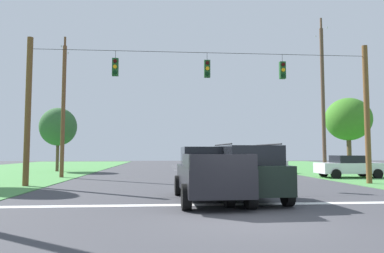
{
  "coord_description": "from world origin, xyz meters",
  "views": [
    {
      "loc": [
        -2.15,
        -8.92,
        1.77
      ],
      "look_at": [
        -0.44,
        12.73,
        3.34
      ],
      "focal_mm": 32.69,
      "sensor_mm": 36.0,
      "label": 1
    }
  ],
  "objects_px": {
    "overhead_signal_span": "(204,106)",
    "pickup_truck": "(209,174)",
    "utility_pole_near_left": "(63,108)",
    "suv_black": "(245,171)",
    "distant_car_crossing_white": "(349,166)",
    "utility_pole_mid_right": "(323,98)",
    "tree_roadside_left": "(58,127)",
    "tree_roadside_far_right": "(348,119)",
    "distant_car_oncoming": "(259,164)"
  },
  "relations": [
    {
      "from": "overhead_signal_span",
      "to": "utility_pole_mid_right",
      "type": "xyz_separation_m",
      "value": [
        9.55,
        6.09,
        1.47
      ]
    },
    {
      "from": "pickup_truck",
      "to": "overhead_signal_span",
      "type": "bearing_deg",
      "value": 85.35
    },
    {
      "from": "tree_roadside_far_right",
      "to": "tree_roadside_left",
      "type": "xyz_separation_m",
      "value": [
        -25.27,
        3.54,
        -0.53
      ]
    },
    {
      "from": "distant_car_oncoming",
      "to": "utility_pole_mid_right",
      "type": "xyz_separation_m",
      "value": [
        3.9,
        -3.59,
        4.92
      ]
    },
    {
      "from": "distant_car_crossing_white",
      "to": "tree_roadside_left",
      "type": "bearing_deg",
      "value": 157.11
    },
    {
      "from": "utility_pole_mid_right",
      "to": "pickup_truck",
      "type": "bearing_deg",
      "value": -129.82
    },
    {
      "from": "utility_pole_mid_right",
      "to": "overhead_signal_span",
      "type": "bearing_deg",
      "value": -147.45
    },
    {
      "from": "overhead_signal_span",
      "to": "pickup_truck",
      "type": "xyz_separation_m",
      "value": [
        -0.48,
        -5.93,
        -3.28
      ]
    },
    {
      "from": "utility_pole_mid_right",
      "to": "utility_pole_near_left",
      "type": "bearing_deg",
      "value": -179.77
    },
    {
      "from": "tree_roadside_far_right",
      "to": "tree_roadside_left",
      "type": "relative_size",
      "value": 1.11
    },
    {
      "from": "distant_car_crossing_white",
      "to": "tree_roadside_far_right",
      "type": "height_order",
      "value": "tree_roadside_far_right"
    },
    {
      "from": "overhead_signal_span",
      "to": "distant_car_oncoming",
      "type": "bearing_deg",
      "value": 59.75
    },
    {
      "from": "distant_car_oncoming",
      "to": "utility_pole_near_left",
      "type": "xyz_separation_m",
      "value": [
        -14.74,
        -3.67,
        3.98
      ]
    },
    {
      "from": "pickup_truck",
      "to": "utility_pole_mid_right",
      "type": "relative_size",
      "value": 0.46
    },
    {
      "from": "distant_car_oncoming",
      "to": "tree_roadside_left",
      "type": "bearing_deg",
      "value": 167.16
    },
    {
      "from": "distant_car_crossing_white",
      "to": "tree_roadside_far_right",
      "type": "relative_size",
      "value": 0.67
    },
    {
      "from": "distant_car_oncoming",
      "to": "tree_roadside_far_right",
      "type": "distance_m",
      "value": 8.81
    },
    {
      "from": "distant_car_oncoming",
      "to": "distant_car_crossing_white",
      "type": "bearing_deg",
      "value": -48.37
    },
    {
      "from": "distant_car_crossing_white",
      "to": "pickup_truck",
      "type": "bearing_deg",
      "value": -136.83
    },
    {
      "from": "suv_black",
      "to": "utility_pole_near_left",
      "type": "height_order",
      "value": "utility_pole_near_left"
    },
    {
      "from": "pickup_truck",
      "to": "suv_black",
      "type": "bearing_deg",
      "value": 4.22
    },
    {
      "from": "overhead_signal_span",
      "to": "utility_pole_mid_right",
      "type": "bearing_deg",
      "value": 32.55
    },
    {
      "from": "distant_car_oncoming",
      "to": "tree_roadside_far_right",
      "type": "xyz_separation_m",
      "value": [
        7.97,
        0.4,
        3.74
      ]
    },
    {
      "from": "overhead_signal_span",
      "to": "pickup_truck",
      "type": "relative_size",
      "value": 3.42
    },
    {
      "from": "utility_pole_mid_right",
      "to": "tree_roadside_left",
      "type": "xyz_separation_m",
      "value": [
        -21.2,
        7.54,
        -1.71
      ]
    },
    {
      "from": "pickup_truck",
      "to": "distant_car_oncoming",
      "type": "xyz_separation_m",
      "value": [
        6.13,
        15.62,
        -0.18
      ]
    },
    {
      "from": "utility_pole_mid_right",
      "to": "tree_roadside_far_right",
      "type": "xyz_separation_m",
      "value": [
        4.07,
        4.0,
        -1.18
      ]
    },
    {
      "from": "utility_pole_near_left",
      "to": "tree_roadside_far_right",
      "type": "relative_size",
      "value": 1.54
    },
    {
      "from": "utility_pole_mid_right",
      "to": "tree_roadside_left",
      "type": "distance_m",
      "value": 22.57
    },
    {
      "from": "distant_car_crossing_white",
      "to": "tree_roadside_left",
      "type": "height_order",
      "value": "tree_roadside_left"
    },
    {
      "from": "overhead_signal_span",
      "to": "suv_black",
      "type": "xyz_separation_m",
      "value": [
        0.85,
        -5.83,
        -3.19
      ]
    },
    {
      "from": "distant_car_crossing_white",
      "to": "distant_car_oncoming",
      "type": "height_order",
      "value": "same"
    },
    {
      "from": "suv_black",
      "to": "distant_car_crossing_white",
      "type": "distance_m",
      "value": 13.95
    },
    {
      "from": "distant_car_crossing_white",
      "to": "utility_pole_mid_right",
      "type": "bearing_deg",
      "value": 116.35
    },
    {
      "from": "tree_roadside_far_right",
      "to": "utility_pole_mid_right",
      "type": "bearing_deg",
      "value": -135.52
    },
    {
      "from": "suv_black",
      "to": "utility_pole_mid_right",
      "type": "distance_m",
      "value": 15.47
    },
    {
      "from": "suv_black",
      "to": "tree_roadside_far_right",
      "type": "height_order",
      "value": "tree_roadside_far_right"
    },
    {
      "from": "utility_pole_near_left",
      "to": "tree_roadside_far_right",
      "type": "bearing_deg",
      "value": 10.16
    },
    {
      "from": "pickup_truck",
      "to": "utility_pole_near_left",
      "type": "distance_m",
      "value": 15.22
    },
    {
      "from": "utility_pole_mid_right",
      "to": "tree_roadside_left",
      "type": "height_order",
      "value": "utility_pole_mid_right"
    },
    {
      "from": "utility_pole_near_left",
      "to": "tree_roadside_far_right",
      "type": "height_order",
      "value": "utility_pole_near_left"
    },
    {
      "from": "pickup_truck",
      "to": "tree_roadside_left",
      "type": "xyz_separation_m",
      "value": [
        -11.17,
        19.56,
        3.04
      ]
    },
    {
      "from": "overhead_signal_span",
      "to": "suv_black",
      "type": "relative_size",
      "value": 3.82
    },
    {
      "from": "distant_car_crossing_white",
      "to": "utility_pole_near_left",
      "type": "distance_m",
      "value": 20.0
    },
    {
      "from": "suv_black",
      "to": "pickup_truck",
      "type": "bearing_deg",
      "value": -175.78
    },
    {
      "from": "overhead_signal_span",
      "to": "tree_roadside_left",
      "type": "height_order",
      "value": "overhead_signal_span"
    },
    {
      "from": "suv_black",
      "to": "distant_car_crossing_white",
      "type": "xyz_separation_m",
      "value": [
        9.58,
        10.14,
        -0.27
      ]
    },
    {
      "from": "distant_car_crossing_white",
      "to": "utility_pole_near_left",
      "type": "xyz_separation_m",
      "value": [
        -19.53,
        1.71,
        3.98
      ]
    },
    {
      "from": "pickup_truck",
      "to": "tree_roadside_left",
      "type": "height_order",
      "value": "tree_roadside_left"
    },
    {
      "from": "distant_car_oncoming",
      "to": "utility_pole_near_left",
      "type": "relative_size",
      "value": 0.45
    }
  ]
}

